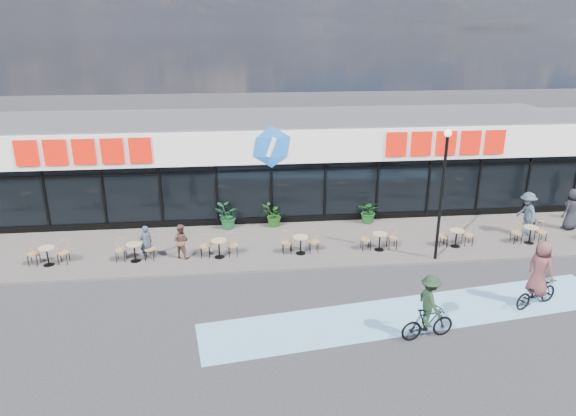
{
  "coord_description": "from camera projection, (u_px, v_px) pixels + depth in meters",
  "views": [
    {
      "loc": [
        -1.73,
        -15.51,
        8.72
      ],
      "look_at": [
        0.38,
        3.5,
        2.03
      ],
      "focal_mm": 32.0,
      "sensor_mm": 36.0,
      "label": 1
    }
  ],
  "objects": [
    {
      "name": "ground",
      "position": [
        288.0,
        298.0,
        17.61
      ],
      "size": [
        120.0,
        120.0,
        0.0
      ],
      "primitive_type": "plane",
      "color": "#28282B",
      "rests_on": "ground"
    },
    {
      "name": "sidewalk",
      "position": [
        277.0,
        245.0,
        21.82
      ],
      "size": [
        44.0,
        5.0,
        0.1
      ],
      "primitive_type": "cube",
      "color": "#56514C",
      "rests_on": "ground"
    },
    {
      "name": "bike_lane",
      "position": [
        416.0,
        313.0,
        16.62
      ],
      "size": [
        14.17,
        4.13,
        0.01
      ],
      "primitive_type": "cube",
      "rotation": [
        0.0,
        0.0,
        0.14
      ],
      "color": "#6CA6CD",
      "rests_on": "ground"
    },
    {
      "name": "building",
      "position": [
        267.0,
        161.0,
        26.16
      ],
      "size": [
        30.6,
        6.57,
        4.75
      ],
      "color": "black",
      "rests_on": "ground"
    },
    {
      "name": "lamp_post",
      "position": [
        443.0,
        184.0,
        19.36
      ],
      "size": [
        0.28,
        0.28,
        5.17
      ],
      "color": "black",
      "rests_on": "sidewalk"
    },
    {
      "name": "bistro_set_1",
      "position": [
        48.0,
        253.0,
        19.74
      ],
      "size": [
        1.54,
        0.62,
        0.9
      ],
      "color": "tan",
      "rests_on": "sidewalk"
    },
    {
      "name": "bistro_set_2",
      "position": [
        135.0,
        250.0,
        20.08
      ],
      "size": [
        1.54,
        0.62,
        0.9
      ],
      "color": "tan",
      "rests_on": "sidewalk"
    },
    {
      "name": "bistro_set_3",
      "position": [
        219.0,
        246.0,
        20.42
      ],
      "size": [
        1.54,
        0.62,
        0.9
      ],
      "color": "tan",
      "rests_on": "sidewalk"
    },
    {
      "name": "bistro_set_4",
      "position": [
        300.0,
        242.0,
        20.76
      ],
      "size": [
        1.54,
        0.62,
        0.9
      ],
      "color": "tan",
      "rests_on": "sidewalk"
    },
    {
      "name": "bistro_set_5",
      "position": [
        379.0,
        239.0,
        21.1
      ],
      "size": [
        1.54,
        0.62,
        0.9
      ],
      "color": "tan",
      "rests_on": "sidewalk"
    },
    {
      "name": "bistro_set_6",
      "position": [
        455.0,
        236.0,
        21.44
      ],
      "size": [
        1.54,
        0.62,
        0.9
      ],
      "color": "tan",
      "rests_on": "sidewalk"
    },
    {
      "name": "bistro_set_7",
      "position": [
        529.0,
        232.0,
        21.78
      ],
      "size": [
        1.54,
        0.62,
        0.9
      ],
      "color": "tan",
      "rests_on": "sidewalk"
    },
    {
      "name": "potted_plant_left",
      "position": [
        227.0,
        217.0,
        23.25
      ],
      "size": [
        1.07,
        0.93,
        1.15
      ],
      "primitive_type": "imported",
      "rotation": [
        0.0,
        0.0,
        3.1
      ],
      "color": "#175226",
      "rests_on": "sidewalk"
    },
    {
      "name": "potted_plant_mid",
      "position": [
        273.0,
        215.0,
        23.5
      ],
      "size": [
        1.28,
        1.25,
        1.08
      ],
      "primitive_type": "imported",
      "rotation": [
        0.0,
        0.0,
        3.76
      ],
      "color": "#1D4D16",
      "rests_on": "sidewalk"
    },
    {
      "name": "potted_plant_right",
      "position": [
        369.0,
        212.0,
        23.96
      ],
      "size": [
        1.29,
        1.23,
        1.12
      ],
      "primitive_type": "imported",
      "rotation": [
        0.0,
        0.0,
        5.81
      ],
      "color": "#154B1B",
      "rests_on": "sidewalk"
    },
    {
      "name": "patron_left",
      "position": [
        146.0,
        242.0,
        20.13
      ],
      "size": [
        0.6,
        0.52,
        1.4
      ],
      "primitive_type": "imported",
      "rotation": [
        0.0,
        0.0,
        3.56
      ],
      "color": "#303C4B",
      "rests_on": "sidewalk"
    },
    {
      "name": "patron_right",
      "position": [
        181.0,
        241.0,
        20.24
      ],
      "size": [
        0.85,
        0.77,
        1.41
      ],
      "primitive_type": "imported",
      "rotation": [
        0.0,
        0.0,
        2.71
      ],
      "color": "brown",
      "rests_on": "sidewalk"
    },
    {
      "name": "pedestrian_a",
      "position": [
        527.0,
        214.0,
        22.47
      ],
      "size": [
        0.74,
        1.26,
        1.94
      ],
      "primitive_type": "imported",
      "rotation": [
        0.0,
        0.0,
        -1.59
      ],
      "color": "#313E4C",
      "rests_on": "sidewalk"
    },
    {
      "name": "pedestrian_c",
      "position": [
        572.0,
        209.0,
        23.09
      ],
      "size": [
        1.09,
        0.91,
        1.9
      ],
      "primitive_type": "imported",
      "rotation": [
        0.0,
        0.0,
        3.52
      ],
      "color": "black",
      "rests_on": "sidewalk"
    },
    {
      "name": "cyclist_a",
      "position": [
        429.0,
        311.0,
        15.0
      ],
      "size": [
        1.75,
        1.13,
        2.06
      ],
      "color": "black",
      "rests_on": "ground"
    },
    {
      "name": "cyclist_b",
      "position": [
        538.0,
        281.0,
        16.81
      ],
      "size": [
        1.93,
        1.25,
        2.31
      ],
      "color": "black",
      "rests_on": "ground"
    }
  ]
}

